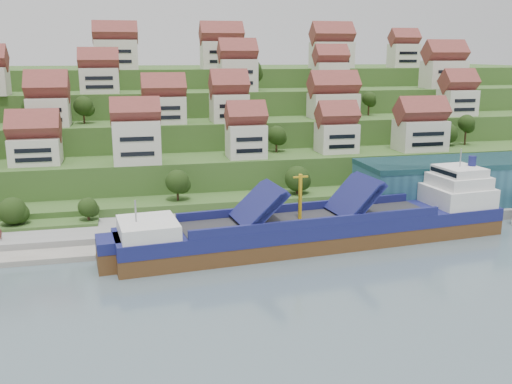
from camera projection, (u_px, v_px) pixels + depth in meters
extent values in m
plane|color=slate|center=(291.00, 249.00, 107.11)|extent=(300.00, 300.00, 0.00)
cube|color=gray|center=(359.00, 216.00, 125.42)|extent=(180.00, 14.00, 2.20)
cube|color=#2D4C1E|center=(217.00, 159.00, 188.04)|extent=(260.00, 128.00, 4.00)
cube|color=#2D4C1E|center=(215.00, 146.00, 191.94)|extent=(260.00, 118.00, 11.00)
cube|color=#2D4C1E|center=(211.00, 132.00, 198.68)|extent=(260.00, 102.00, 18.00)
cube|color=#2D4C1E|center=(207.00, 120.00, 205.43)|extent=(260.00, 86.00, 25.00)
cube|color=#2D4C1E|center=(204.00, 109.00, 213.23)|extent=(260.00, 68.00, 31.00)
cube|color=beige|center=(36.00, 151.00, 131.16)|extent=(11.13, 8.57, 6.09)
cube|color=beige|center=(137.00, 142.00, 131.18)|extent=(10.71, 7.03, 10.00)
cube|color=beige|center=(246.00, 141.00, 139.02)|extent=(9.11, 7.62, 8.10)
cube|color=beige|center=(336.00, 138.00, 146.61)|extent=(9.73, 7.73, 7.38)
cube|color=beige|center=(420.00, 135.00, 149.62)|extent=(12.55, 8.26, 7.83)
cube|color=beige|center=(49.00, 112.00, 143.22)|extent=(9.98, 8.98, 7.10)
cube|color=beige|center=(164.00, 110.00, 148.64)|extent=(10.84, 7.90, 6.98)
cube|color=beige|center=(229.00, 108.00, 152.16)|extent=(9.48, 8.56, 7.36)
cube|color=beige|center=(333.00, 106.00, 161.11)|extent=(13.12, 8.36, 6.89)
cube|color=beige|center=(457.00, 103.00, 167.93)|extent=(9.50, 8.04, 7.45)
cube|color=beige|center=(100.00, 81.00, 158.87)|extent=(10.51, 7.30, 6.93)
cube|color=beige|center=(238.00, 75.00, 166.30)|extent=(10.56, 7.79, 9.22)
cube|color=beige|center=(330.00, 76.00, 174.27)|extent=(9.69, 7.14, 8.16)
cube|color=beige|center=(443.00, 75.00, 181.15)|extent=(12.58, 8.47, 8.59)
cube|color=beige|center=(116.00, 55.00, 174.91)|extent=(12.84, 7.51, 8.82)
cube|color=beige|center=(222.00, 55.00, 181.78)|extent=(13.02, 8.15, 8.53)
cube|color=beige|center=(332.00, 55.00, 191.75)|extent=(13.41, 8.73, 8.54)
cube|color=beige|center=(403.00, 56.00, 199.94)|extent=(9.52, 7.05, 8.01)
ellipsoid|color=#223A13|center=(297.00, 179.00, 132.01)|extent=(5.88, 5.88, 5.88)
ellipsoid|color=#223A13|center=(177.00, 182.00, 125.97)|extent=(5.27, 5.27, 5.27)
ellipsoid|color=#223A13|center=(447.00, 133.00, 157.02)|extent=(5.61, 5.61, 5.61)
ellipsoid|color=#223A13|center=(466.00, 123.00, 157.64)|extent=(4.62, 4.62, 4.62)
ellipsoid|color=#223A13|center=(276.00, 135.00, 146.71)|extent=(4.91, 4.91, 4.91)
ellipsoid|color=#223A13|center=(369.00, 99.00, 167.32)|extent=(4.15, 4.15, 4.15)
ellipsoid|color=#223A13|center=(34.00, 107.00, 146.71)|extent=(6.13, 6.13, 6.13)
ellipsoid|color=#223A13|center=(83.00, 106.00, 148.00)|extent=(5.00, 5.00, 5.00)
ellipsoid|color=#223A13|center=(250.00, 70.00, 170.91)|extent=(6.89, 6.89, 6.89)
ellipsoid|color=#223A13|center=(323.00, 74.00, 179.11)|extent=(4.93, 4.93, 4.93)
ellipsoid|color=#223A13|center=(338.00, 77.00, 178.34)|extent=(4.90, 4.90, 4.90)
ellipsoid|color=#223A13|center=(12.00, 211.00, 112.45)|extent=(5.48, 5.48, 5.48)
ellipsoid|color=#223A13|center=(88.00, 207.00, 115.60)|extent=(3.98, 3.98, 3.98)
cube|color=#265569|center=(485.00, 180.00, 132.86)|extent=(60.00, 15.00, 10.00)
cylinder|color=gray|center=(360.00, 199.00, 119.04)|extent=(0.16, 0.16, 8.00)
cube|color=maroon|center=(364.00, 182.00, 118.31)|extent=(1.20, 0.05, 0.80)
cube|color=#523319|center=(318.00, 240.00, 109.44)|extent=(77.02, 18.99, 4.89)
cube|color=navy|center=(319.00, 224.00, 108.68)|extent=(77.03, 19.10, 2.54)
cube|color=silver|center=(148.00, 228.00, 98.15)|extent=(10.80, 12.03, 2.54)
cube|color=#262628|center=(309.00, 219.00, 107.77)|extent=(49.60, 14.61, 0.29)
cube|color=navy|center=(255.00, 206.00, 103.67)|extent=(8.32, 11.44, 6.76)
cube|color=navy|center=(352.00, 198.00, 109.70)|extent=(7.96, 11.41, 7.14)
cylinder|color=gold|center=(300.00, 197.00, 106.15)|extent=(0.75, 0.75, 8.80)
cube|color=silver|center=(457.00, 195.00, 117.58)|extent=(12.74, 12.22, 3.91)
cube|color=silver|center=(459.00, 181.00, 116.84)|extent=(10.69, 10.86, 2.44)
cube|color=silver|center=(459.00, 171.00, 116.35)|extent=(8.63, 9.51, 1.76)
cylinder|color=navy|center=(472.00, 161.00, 116.82)|extent=(1.71, 1.71, 2.15)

